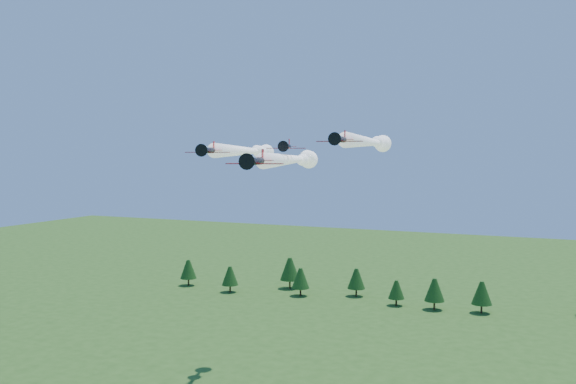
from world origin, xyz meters
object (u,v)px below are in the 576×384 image
at_px(plane_lead, 294,159).
at_px(plane_left, 248,151).
at_px(plane_right, 371,142).
at_px(plane_slot, 286,147).

distance_m(plane_lead, plane_left, 18.99).
distance_m(plane_left, plane_right, 26.62).
bearing_deg(plane_right, plane_slot, -121.98).
relative_size(plane_lead, plane_slot, 6.20).
xyz_separation_m(plane_lead, plane_left, (-15.35, 11.05, 1.61)).
relative_size(plane_lead, plane_left, 0.88).
relative_size(plane_lead, plane_right, 0.94).
bearing_deg(plane_lead, plane_right, 36.34).
bearing_deg(plane_left, plane_right, -12.74).
xyz_separation_m(plane_right, plane_slot, (-9.28, -19.71, -1.00)).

